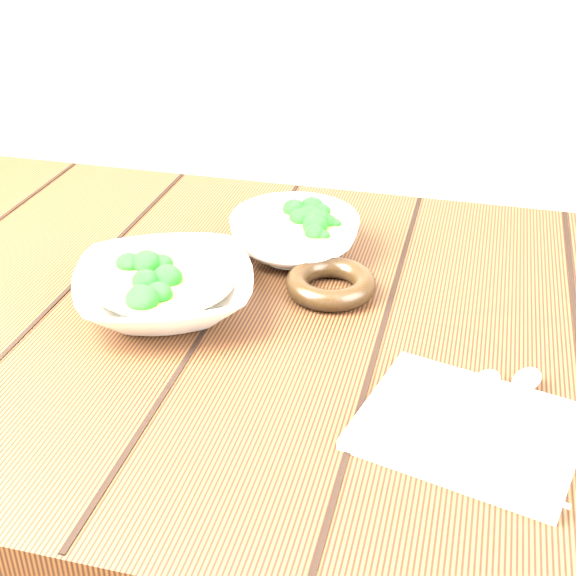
{
  "coord_description": "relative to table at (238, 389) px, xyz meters",
  "views": [
    {
      "loc": [
        0.27,
        -0.79,
        1.26
      ],
      "look_at": [
        0.07,
        -0.02,
        0.8
      ],
      "focal_mm": 50.0,
      "sensor_mm": 36.0,
      "label": 1
    }
  ],
  "objects": [
    {
      "name": "table",
      "position": [
        0.0,
        0.0,
        0.0
      ],
      "size": [
        1.2,
        0.8,
        0.75
      ],
      "color": "#3B2310",
      "rests_on": "ground"
    },
    {
      "name": "spoon_left",
      "position": [
        0.29,
        -0.12,
        0.13
      ],
      "size": [
        0.07,
        0.16,
        0.01
      ],
      "color": "#B4B09F",
      "rests_on": "napkin"
    },
    {
      "name": "napkin",
      "position": [
        0.29,
        -0.16,
        0.13
      ],
      "size": [
        0.24,
        0.21,
        0.01
      ],
      "primitive_type": "cube",
      "rotation": [
        0.0,
        0.0,
        -0.24
      ],
      "color": "beige",
      "rests_on": "table"
    },
    {
      "name": "trivet",
      "position": [
        0.1,
        0.07,
        0.13
      ],
      "size": [
        0.13,
        0.13,
        0.03
      ],
      "primitive_type": "torus",
      "rotation": [
        0.0,
        0.0,
        0.13
      ],
      "color": "black",
      "rests_on": "table"
    },
    {
      "name": "soup_bowl_back",
      "position": [
        0.03,
        0.16,
        0.15
      ],
      "size": [
        0.2,
        0.2,
        0.06
      ],
      "color": "silver",
      "rests_on": "table"
    },
    {
      "name": "soup_bowl_front",
      "position": [
        -0.08,
        -0.02,
        0.15
      ],
      "size": [
        0.28,
        0.28,
        0.06
      ],
      "color": "silver",
      "rests_on": "table"
    },
    {
      "name": "spoon_right",
      "position": [
        0.33,
        -0.11,
        0.13
      ],
      "size": [
        0.08,
        0.16,
        0.01
      ],
      "color": "#B4B09F",
      "rests_on": "napkin"
    }
  ]
}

